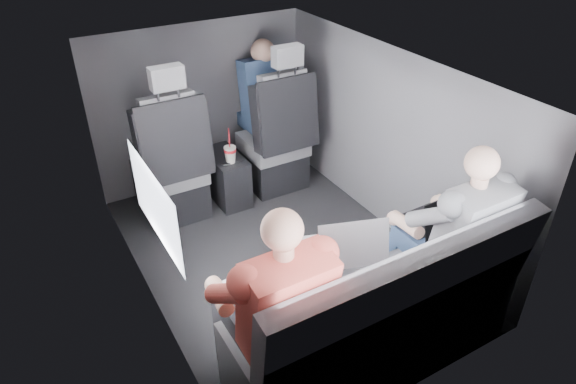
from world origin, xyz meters
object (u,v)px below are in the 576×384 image
laptop_silver (342,247)px  passenger_rear_left (272,306)px  passenger_front_right (264,94)px  front_seat_right (277,145)px  rear_bench (378,321)px  front_seat_left (172,172)px  center_console (226,177)px  laptop_black (432,219)px  soda_cup (230,154)px  passenger_rear_right (449,233)px  laptop_white (259,284)px

laptop_silver → passenger_rear_left: (-0.52, -0.19, -0.01)m
passenger_rear_left → passenger_front_right: 2.32m
front_seat_right → laptop_silver: 1.72m
rear_bench → passenger_rear_left: bearing=170.7°
front_seat_left → center_console: size_ratio=2.64×
laptop_black → front_seat_right: bearing=93.3°
passenger_front_right → front_seat_left: bearing=-164.5°
soda_cup → passenger_front_right: size_ratio=0.37×
passenger_front_right → rear_bench: bearing=-102.5°
laptop_silver → center_console: bearing=88.0°
center_console → passenger_rear_right: (0.54, -1.85, 0.42)m
laptop_black → passenger_rear_right: bearing=-92.6°
center_console → laptop_black: (0.55, -1.71, 0.43)m
passenger_front_right → passenger_rear_left: bearing=-117.2°
front_seat_left → passenger_front_right: bearing=15.5°
rear_bench → passenger_rear_left: passenger_rear_left is taller
front_seat_right → passenger_front_right: bearing=83.5°
front_seat_right → passenger_rear_left: bearing=-119.7°
front_seat_left → front_seat_right: bearing=0.0°
laptop_black → passenger_rear_right: size_ratio=0.27×
soda_cup → laptop_black: (0.55, -1.58, 0.16)m
front_seat_right → passenger_rear_right: size_ratio=1.06×
laptop_silver → front_seat_right: bearing=72.6°
laptop_silver → passenger_front_right: passenger_front_right is taller
laptop_black → passenger_front_right: bearing=92.0°
laptop_black → passenger_rear_right: 0.14m
front_seat_left → front_seat_right: size_ratio=1.00×
passenger_rear_left → front_seat_left: bearing=85.8°
front_seat_right → passenger_front_right: size_ratio=1.64×
center_console → laptop_silver: laptop_silver is taller
laptop_black → passenger_rear_left: passenger_rear_left is taller
laptop_white → laptop_black: 1.11m
rear_bench → laptop_white: (-0.57, 0.25, 0.32)m
laptop_silver → passenger_rear_left: 0.55m
passenger_rear_right → passenger_front_right: (-0.06, 2.06, 0.13)m
front_seat_left → passenger_front_right: front_seat_left is taller
laptop_silver → passenger_rear_right: passenger_rear_right is taller
laptop_white → front_seat_left: bearing=85.9°
laptop_silver → passenger_rear_right: 0.63m
passenger_rear_right → passenger_rear_left: bearing=-180.0°
soda_cup → laptop_silver: laptop_silver is taller
laptop_silver → passenger_rear_left: passenger_rear_left is taller
laptop_white → passenger_front_right: (1.05, 1.91, 0.12)m
rear_bench → soda_cup: rear_bench is taller
front_seat_left → laptop_silver: bearing=-76.5°
laptop_black → passenger_rear_right: passenger_rear_right is taller
rear_bench → front_seat_left: bearing=103.3°
passenger_rear_left → passenger_rear_right: passenger_rear_left is taller
laptop_silver → passenger_front_right: (0.54, 1.88, 0.11)m
soda_cup → passenger_rear_right: bearing=-72.5°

